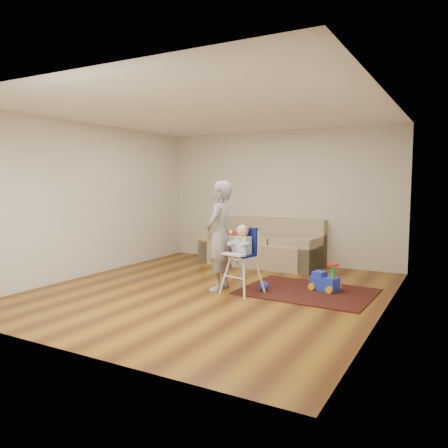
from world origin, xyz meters
The scene contains 9 objects.
ground centered at (0.00, 0.00, 0.00)m, with size 5.50×5.50×0.00m, color #48240D.
room_envelope centered at (0.00, 0.53, 1.88)m, with size 5.04×5.52×2.72m.
sofa centered at (-0.20, 2.30, 0.46)m, with size 2.45×1.09×0.93m.
side_table centered at (-1.00, 2.25, 0.23)m, with size 0.47×0.47×0.47m, color black, non-canonical shape.
area_rug centered at (1.31, 0.65, 0.01)m, with size 1.92×1.44×0.02m, color black.
ride_on_toy centered at (1.53, 0.83, 0.23)m, with size 0.39×0.28×0.43m, color blue, non-canonical shape.
toy_ball centered at (0.73, 0.34, 0.09)m, with size 0.15×0.15×0.15m, color blue.
high_chair centered at (0.49, 0.08, 0.51)m, with size 0.58×0.58×1.05m.
adult centered at (0.07, 0.14, 0.84)m, with size 0.62×0.40×1.69m, color gray.
Camera 1 is at (3.36, -5.66, 1.69)m, focal length 35.00 mm.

